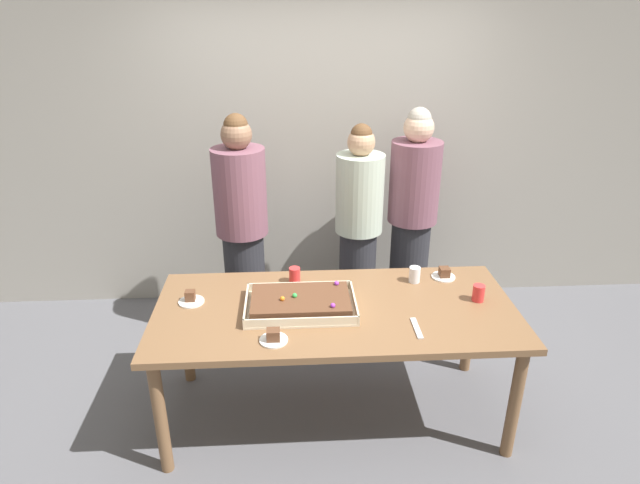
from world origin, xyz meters
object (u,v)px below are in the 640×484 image
(drink_cup_middle, at_px, (295,275))
(drink_cup_far_end, at_px, (415,275))
(drink_cup_nearest, at_px, (478,293))
(cake_server_utensil, at_px, (417,328))
(person_serving_front, at_px, (242,229))
(person_striped_tie_right, at_px, (359,229))
(plated_slice_near_right, at_px, (273,337))
(party_table, at_px, (335,319))
(plated_slice_near_left, at_px, (191,299))
(person_green_shirt_behind, at_px, (412,217))
(plated_slice_far_left, at_px, (444,274))
(sheet_cake, at_px, (301,303))

(drink_cup_middle, height_order, drink_cup_far_end, same)
(drink_cup_nearest, xyz_separation_m, cake_server_utensil, (-0.43, -0.28, -0.05))
(person_serving_front, distance_m, person_striped_tie_right, 0.86)
(plated_slice_near_right, bearing_deg, drink_cup_nearest, 16.24)
(party_table, bearing_deg, person_serving_front, 122.16)
(plated_slice_near_right, bearing_deg, plated_slice_near_left, 139.00)
(drink_cup_nearest, relative_size, person_green_shirt_behind, 0.06)
(plated_slice_far_left, relative_size, drink_cup_nearest, 1.50)
(cake_server_utensil, height_order, person_green_shirt_behind, person_green_shirt_behind)
(plated_slice_far_left, bearing_deg, cake_server_utensil, -117.80)
(plated_slice_near_left, relative_size, person_green_shirt_behind, 0.09)
(party_table, bearing_deg, plated_slice_far_left, 24.49)
(sheet_cake, relative_size, plated_slice_near_left, 4.21)
(party_table, xyz_separation_m, plated_slice_far_left, (0.72, 0.33, 0.10))
(person_striped_tie_right, bearing_deg, plated_slice_far_left, 58.29)
(party_table, xyz_separation_m, plated_slice_near_right, (-0.35, -0.32, 0.10))
(drink_cup_far_end, relative_size, person_striped_tie_right, 0.06)
(drink_cup_middle, relative_size, drink_cup_far_end, 1.00)
(plated_slice_near_left, xyz_separation_m, drink_cup_nearest, (1.69, -0.08, 0.03))
(cake_server_utensil, bearing_deg, plated_slice_far_left, 62.20)
(plated_slice_near_left, bearing_deg, sheet_cake, -9.66)
(drink_cup_nearest, height_order, cake_server_utensil, drink_cup_nearest)
(plated_slice_far_left, bearing_deg, person_serving_front, 154.82)
(cake_server_utensil, bearing_deg, drink_cup_far_end, 79.06)
(sheet_cake, xyz_separation_m, plated_slice_near_left, (-0.64, 0.11, -0.02))
(cake_server_utensil, xyz_separation_m, person_green_shirt_behind, (0.27, 1.37, 0.10))
(drink_cup_far_end, relative_size, person_green_shirt_behind, 0.06)
(drink_cup_middle, bearing_deg, sheet_cake, -84.86)
(drink_cup_nearest, bearing_deg, person_green_shirt_behind, 98.36)
(plated_slice_near_left, distance_m, person_serving_front, 0.88)
(plated_slice_near_right, xyz_separation_m, person_striped_tie_right, (0.61, 1.34, 0.04))
(sheet_cake, height_order, plated_slice_far_left, sheet_cake)
(person_serving_front, relative_size, person_green_shirt_behind, 1.00)
(plated_slice_near_right, distance_m, person_serving_front, 1.29)
(person_serving_front, bearing_deg, plated_slice_near_right, -11.65)
(person_serving_front, bearing_deg, drink_cup_nearest, 34.84)
(person_green_shirt_behind, bearing_deg, person_serving_front, -43.90)
(drink_cup_nearest, bearing_deg, cake_server_utensil, -146.94)
(plated_slice_near_right, distance_m, person_green_shirt_behind, 1.78)
(party_table, distance_m, person_striped_tie_right, 1.06)
(party_table, height_order, person_serving_front, person_serving_front)
(drink_cup_middle, bearing_deg, plated_slice_near_left, -161.11)
(plated_slice_near_right, relative_size, cake_server_utensil, 0.75)
(plated_slice_near_left, height_order, drink_cup_nearest, drink_cup_nearest)
(party_table, height_order, sheet_cake, sheet_cake)
(party_table, height_order, plated_slice_near_right, plated_slice_near_right)
(drink_cup_far_end, bearing_deg, plated_slice_near_right, -145.41)
(plated_slice_near_left, bearing_deg, person_serving_front, 73.74)
(person_green_shirt_behind, bearing_deg, plated_slice_near_right, 2.57)
(sheet_cake, relative_size, drink_cup_nearest, 6.31)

